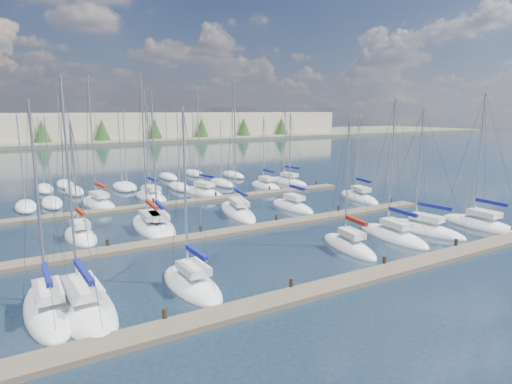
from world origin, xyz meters
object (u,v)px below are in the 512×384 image
sailboat_o (151,197)px  sailboat_i (150,226)px  sailboat_q (266,186)px  sailboat_m (359,197)px  sailboat_k (238,212)px  sailboat_f (422,229)px  sailboat_j (159,227)px  sailboat_g (479,224)px  sailboat_n (99,204)px  sailboat_l (292,207)px  sailboat_d (349,246)px  sailboat_r (287,182)px  sailboat_c (192,284)px  sailboat_p (203,192)px  sailboat_a (49,308)px  sailboat_h (81,236)px  sailboat_e (393,236)px  sailboat_b (82,304)px

sailboat_o → sailboat_i: sailboat_i is taller
sailboat_q → sailboat_m: size_ratio=0.94×
sailboat_k → sailboat_f: sailboat_k is taller
sailboat_j → sailboat_g: bearing=-21.9°
sailboat_q → sailboat_n: sailboat_n is taller
sailboat_l → sailboat_m: (10.19, 0.02, -0.00)m
sailboat_d → sailboat_r: sailboat_r is taller
sailboat_d → sailboat_o: bearing=114.3°
sailboat_g → sailboat_c: (-29.26, 0.49, -0.00)m
sailboat_d → sailboat_m: sailboat_d is taller
sailboat_p → sailboat_m: 20.27m
sailboat_o → sailboat_g: sailboat_o is taller
sailboat_g → sailboat_n: sailboat_n is taller
sailboat_f → sailboat_p: bearing=102.2°
sailboat_a → sailboat_k: bearing=37.3°
sailboat_c → sailboat_h: bearing=105.4°
sailboat_a → sailboat_n: sailboat_n is taller
sailboat_h → sailboat_n: bearing=69.7°
sailboat_h → sailboat_e: bearing=-33.5°
sailboat_f → sailboat_o: bearing=113.1°
sailboat_k → sailboat_m: sailboat_k is taller
sailboat_p → sailboat_q: bearing=-12.3°
sailboat_o → sailboat_j: (-3.64, -14.47, -0.01)m
sailboat_e → sailboat_g: (10.10, -1.54, 0.00)m
sailboat_k → sailboat_c: 19.67m
sailboat_b → sailboat_k: 23.68m
sailboat_b → sailboat_o: bearing=63.0°
sailboat_m → sailboat_f: size_ratio=0.95×
sailboat_h → sailboat_j: (6.76, -0.61, -0.00)m
sailboat_a → sailboat_h: (3.65, 13.74, 0.00)m
sailboat_p → sailboat_r: size_ratio=1.06×
sailboat_l → sailboat_m: size_ratio=1.00×
sailboat_r → sailboat_j: size_ratio=0.99×
sailboat_o → sailboat_k: (5.68, -12.66, -0.01)m
sailboat_l → sailboat_i: bearing=-179.3°
sailboat_o → sailboat_r: bearing=-3.2°
sailboat_d → sailboat_i: sailboat_i is taller
sailboat_c → sailboat_f: sailboat_f is taller
sailboat_k → sailboat_g: bearing=-31.0°
sailboat_q → sailboat_f: size_ratio=0.90×
sailboat_k → sailboat_m: (16.71, -0.94, -0.01)m
sailboat_d → sailboat_r: size_ratio=0.87×
sailboat_a → sailboat_m: 39.03m
sailboat_o → sailboat_g: 37.19m
sailboat_q → sailboat_g: sailboat_g is taller
sailboat_p → sailboat_j: bearing=-138.5°
sailboat_l → sailboat_j: bearing=-176.6°
sailboat_j → sailboat_f: 24.44m
sailboat_c → sailboat_d: bearing=1.7°
sailboat_h → sailboat_c: bearing=-76.7°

